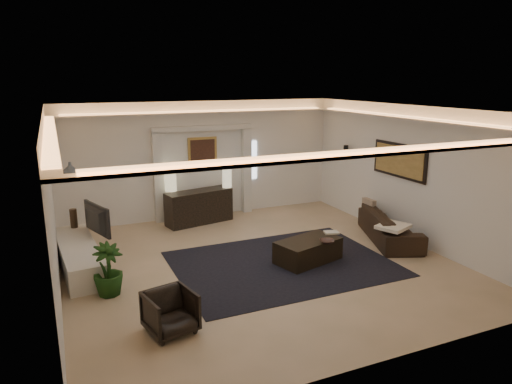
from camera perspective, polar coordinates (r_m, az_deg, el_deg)
name	(u,v)px	position (r m, az deg, el deg)	size (l,w,h in m)	color
floor	(259,263)	(8.97, 0.37, -8.75)	(7.00, 7.00, 0.00)	#CFAE8C
ceiling	(259,110)	(8.30, 0.40, 10.08)	(7.00, 7.00, 0.00)	white
wall_back	(202,160)	(11.74, -6.59, 3.96)	(7.00, 7.00, 0.00)	white
wall_front	(381,254)	(5.64, 15.11, -7.36)	(7.00, 7.00, 0.00)	white
wall_left	(52,211)	(7.82, -23.76, -2.13)	(7.00, 7.00, 0.00)	white
wall_right	(409,174)	(10.41, 18.29, 2.08)	(7.00, 7.00, 0.00)	white
cove_soffit	(259,126)	(8.32, 0.40, 8.15)	(7.00, 7.00, 0.04)	silver
daylight_slit	(252,160)	(12.19, -0.47, 3.94)	(0.25, 0.03, 1.00)	white
area_rug	(282,264)	(8.96, 3.26, -8.76)	(4.00, 3.00, 0.01)	black
pilaster_left	(158,178)	(11.43, -11.91, 1.70)	(0.22, 0.20, 2.20)	silver
pilaster_right	(246,171)	(12.09, -1.19, 2.65)	(0.22, 0.20, 2.20)	silver
alcove_header	(203,128)	(11.53, -6.56, 7.80)	(2.52, 0.20, 0.12)	silver
painting_frame	(203,152)	(11.68, -6.58, 4.90)	(0.74, 0.04, 0.74)	tan
painting_canvas	(203,152)	(11.65, -6.54, 4.88)	(0.62, 0.02, 0.62)	#4C2D1E
art_panel_frame	(399,161)	(10.57, 17.19, 3.71)	(0.04, 1.64, 0.74)	black
art_panel_gold	(399,161)	(10.55, 17.09, 3.71)	(0.02, 1.50, 0.62)	tan
wall_sconce	(346,150)	(12.00, 10.97, 5.13)	(0.12, 0.12, 0.22)	black
wall_niche	(54,180)	(9.14, -23.58, 1.35)	(0.10, 0.55, 0.04)	silver
console	(199,207)	(11.35, -7.01, -1.83)	(1.62, 0.51, 0.81)	black
lamp_left	(170,179)	(11.27, -10.47, 1.54)	(0.28, 0.28, 0.63)	beige
lamp_right	(227,176)	(11.48, -3.59, 1.97)	(0.23, 0.23, 0.51)	beige
media_ledge	(79,257)	(9.28, -20.91, -7.41)	(0.63, 2.52, 0.47)	silver
tv	(92,220)	(9.60, -19.47, -3.30)	(0.14, 1.03, 0.59)	black
figurine	(74,219)	(10.21, -21.46, -3.10)	(0.14, 0.14, 0.39)	#3C2C1E
ginger_jar	(70,171)	(8.87, -21.81, 2.37)	(0.31, 0.31, 0.33)	#424E57
plant	(108,270)	(7.97, -17.72, -9.07)	(0.48, 0.48, 0.86)	#17390F
sofa	(390,226)	(10.52, 16.09, -4.03)	(0.84, 2.15, 0.63)	black
throw_blanket	(393,226)	(9.72, 16.49, -4.08)	(0.63, 0.51, 0.07)	beige
throw_pillow	(369,207)	(11.01, 13.67, -1.81)	(0.11, 0.38, 0.38)	tan
coffee_table	(308,251)	(9.04, 6.40, -7.24)	(1.24, 0.68, 0.46)	black
bowl	(327,243)	(8.83, 8.66, -6.19)	(0.28, 0.28, 0.07)	#3E2922
magazine	(331,234)	(9.41, 9.22, -5.07)	(0.28, 0.20, 0.03)	beige
armchair	(170,312)	(6.73, -10.45, -14.31)	(0.63, 0.65, 0.59)	#352B25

